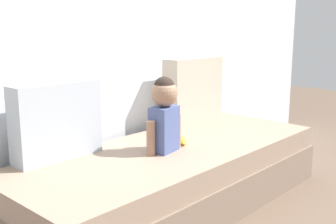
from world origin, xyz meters
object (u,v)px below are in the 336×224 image
at_px(toddler, 164,112).
at_px(banana, 183,141).
at_px(throw_pillow_right, 193,90).
at_px(couch, 173,177).
at_px(throw_pillow_left, 57,121).

height_order(toddler, banana, toddler).
distance_m(throw_pillow_right, banana, 0.70).
relative_size(throw_pillow_right, banana, 3.48).
bearing_deg(throw_pillow_right, couch, -150.91).
relative_size(throw_pillow_left, banana, 3.28).
relative_size(couch, throw_pillow_right, 4.04).
xyz_separation_m(couch, banana, (0.11, 0.01, 0.24)).
bearing_deg(couch, banana, 3.92).
xyz_separation_m(throw_pillow_left, toddler, (0.55, -0.38, 0.03)).
bearing_deg(throw_pillow_left, banana, -25.05).
relative_size(couch, banana, 14.07).
bearing_deg(banana, throw_pillow_left, 154.95).
bearing_deg(throw_pillow_right, throw_pillow_left, 180.00).
bearing_deg(toddler, banana, 6.39).
xyz_separation_m(throw_pillow_right, toddler, (-0.77, -0.38, -0.01)).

